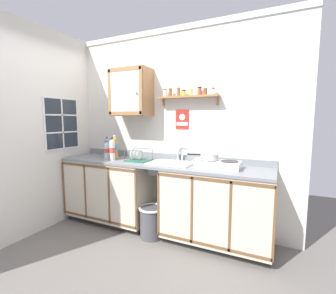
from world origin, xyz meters
The scene contains 21 objects.
floor centered at (0.00, 0.00, 0.00)m, with size 5.82×5.82×0.00m, color slate.
back_wall centered at (0.00, 0.63, 1.34)m, with size 3.42×0.07×2.67m.
side_wall_left centered at (-1.43, -0.30, 1.33)m, with size 0.05×3.41×2.67m, color silver.
lower_cabinet_run centered at (-0.77, 0.32, 0.45)m, with size 1.26×0.58×0.89m.
lower_cabinet_run_right centered at (0.77, 0.32, 0.45)m, with size 1.26×0.58×0.89m.
countertop centered at (0.00, 0.32, 0.90)m, with size 2.78×0.60×0.03m, color gray.
backsplash centered at (0.00, 0.60, 0.96)m, with size 2.78×0.02×0.08m, color gray.
sink centered at (0.18, 0.36, 0.89)m, with size 0.55×0.44×0.45m.
hot_plate_stove centered at (0.78, 0.32, 0.96)m, with size 0.48×0.28×0.09m.
saucepan centered at (0.67, 0.34, 1.04)m, with size 0.36×0.22×0.07m.
bottle_juice_amber_0 centered at (-0.67, 0.31, 1.08)m, with size 0.08×0.08×0.33m.
bottle_water_clear_1 centered at (-0.79, 0.29, 1.04)m, with size 0.07×0.07×0.25m.
bottle_water_blue_2 centered at (-0.87, 0.39, 1.05)m, with size 0.08×0.08×0.30m.
bottle_opaque_white_3 centered at (-0.64, 0.21, 1.06)m, with size 0.07×0.07×0.31m.
dish_rack centered at (-0.31, 0.33, 0.96)m, with size 0.30×0.28×0.17m.
mug centered at (0.56, 0.26, 0.97)m, with size 0.12×0.08×0.11m.
wall_cabinet centered at (-0.48, 0.45, 1.83)m, with size 0.55×0.33×0.64m.
spice_shelf centered at (0.31, 0.54, 1.77)m, with size 0.80×0.14×0.23m.
warning_sign centered at (0.22, 0.61, 1.46)m, with size 0.18×0.01×0.25m.
window centered at (-1.40, 0.07, 1.41)m, with size 0.03×0.57×0.73m.
trash_bin centered at (0.00, 0.15, 0.21)m, with size 0.32×0.32×0.39m.
Camera 1 is at (1.40, -2.30, 1.47)m, focal length 25.21 mm.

